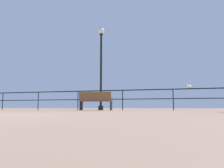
{
  "coord_description": "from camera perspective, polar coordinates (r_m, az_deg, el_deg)",
  "views": [
    {
      "loc": [
        3.5,
        -2.71,
        0.14
      ],
      "look_at": [
        0.81,
        6.93,
        1.27
      ],
      "focal_mm": 33.27,
      "sensor_mm": 36.0,
      "label": 1
    }
  ],
  "objects": [
    {
      "name": "seagull_on_rail",
      "position": [
        10.22,
        20.42,
        -0.64
      ],
      "size": [
        0.38,
        0.22,
        0.18
      ],
      "color": "white",
      "rests_on": "pier_railing"
    },
    {
      "name": "bench_near_left",
      "position": [
        10.11,
        -4.53,
        -4.35
      ],
      "size": [
        1.62,
        0.71,
        0.89
      ],
      "color": "brown",
      "rests_on": "ground_plane"
    },
    {
      "name": "lamppost_center",
      "position": [
        11.18,
        -3.03,
        6.45
      ],
      "size": [
        0.33,
        0.33,
        4.53
      ],
      "color": "black",
      "rests_on": "ground_plane"
    },
    {
      "name": "pier_railing",
      "position": [
        10.75,
        -3.43,
        -3.11
      ],
      "size": [
        21.93,
        0.05,
        1.02
      ],
      "color": "black",
      "rests_on": "ground_plane"
    }
  ]
}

